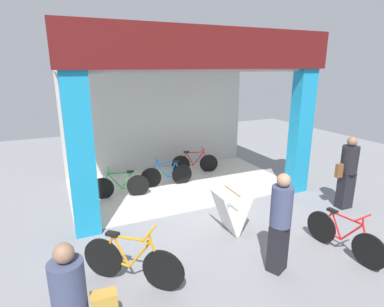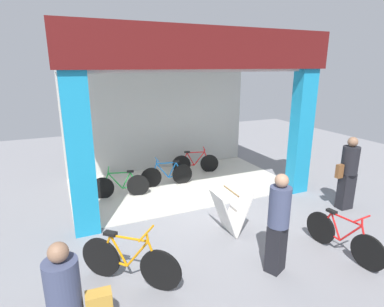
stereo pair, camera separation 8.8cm
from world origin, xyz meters
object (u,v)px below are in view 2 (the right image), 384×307
at_px(bicycle_parked_0, 129,261).
at_px(sandwich_board_sign, 230,212).
at_px(bicycle_parked_1, 343,237).
at_px(bicycle_inside_1, 195,163).
at_px(pedestrian_0, 278,222).
at_px(bicycle_inside_0, 167,175).
at_px(pedestrian_2, 348,172).
at_px(bicycle_inside_2, 121,186).

xyz_separation_m(bicycle_parked_0, sandwich_board_sign, (2.23, 0.70, 0.08)).
relative_size(bicycle_parked_0, bicycle_parked_1, 0.83).
relative_size(bicycle_inside_1, bicycle_parked_0, 1.08).
bearing_deg(pedestrian_0, bicycle_inside_0, 94.96).
distance_m(bicycle_inside_0, bicycle_inside_1, 1.41).
relative_size(bicycle_parked_0, pedestrian_2, 0.74).
distance_m(bicycle_parked_0, pedestrian_0, 2.44).
height_order(bicycle_inside_1, pedestrian_2, pedestrian_2).
relative_size(bicycle_inside_1, pedestrian_2, 0.80).
relative_size(bicycle_inside_1, bicycle_parked_1, 0.90).
xyz_separation_m(bicycle_parked_1, sandwich_board_sign, (-1.44, 1.50, 0.12)).
bearing_deg(bicycle_parked_1, sandwich_board_sign, 133.85).
distance_m(bicycle_inside_1, bicycle_inside_2, 2.76).
bearing_deg(bicycle_inside_1, pedestrian_2, -60.04).
bearing_deg(pedestrian_0, bicycle_parked_0, 163.56).
height_order(bicycle_inside_0, bicycle_parked_0, bicycle_parked_0).
bearing_deg(bicycle_inside_1, bicycle_parked_0, -125.50).
xyz_separation_m(bicycle_parked_1, pedestrian_0, (-1.39, 0.12, 0.54)).
height_order(bicycle_inside_1, bicycle_parked_0, bicycle_parked_0).
distance_m(bicycle_inside_2, pedestrian_2, 5.57).
distance_m(bicycle_inside_0, bicycle_inside_2, 1.39).
xyz_separation_m(bicycle_inside_1, bicycle_parked_0, (-3.12, -4.38, 0.05)).
height_order(bicycle_inside_1, bicycle_inside_2, same).
height_order(bicycle_inside_0, bicycle_parked_1, bicycle_parked_1).
xyz_separation_m(bicycle_parked_1, pedestrian_2, (1.64, 1.36, 0.58)).
relative_size(bicycle_inside_2, bicycle_parked_0, 1.12).
height_order(sandwich_board_sign, pedestrian_0, pedestrian_0).
bearing_deg(bicycle_parked_1, bicycle_inside_1, 96.07).
relative_size(bicycle_inside_0, bicycle_inside_1, 1.06).
distance_m(pedestrian_0, pedestrian_2, 3.28).
distance_m(bicycle_parked_1, pedestrian_0, 1.49).
distance_m(bicycle_parked_0, bicycle_parked_1, 3.76).
height_order(bicycle_parked_0, bicycle_parked_1, bicycle_parked_0).
distance_m(sandwich_board_sign, pedestrian_2, 3.12).
bearing_deg(bicycle_inside_2, sandwich_board_sign, -57.77).
relative_size(bicycle_inside_0, sandwich_board_sign, 1.61).
relative_size(bicycle_inside_2, sandwich_board_sign, 1.56).
relative_size(sandwich_board_sign, pedestrian_0, 0.54).
distance_m(bicycle_parked_1, pedestrian_2, 2.21).
bearing_deg(pedestrian_2, pedestrian_0, -157.69).
xyz_separation_m(sandwich_board_sign, pedestrian_0, (0.06, -1.38, 0.42)).
bearing_deg(bicycle_parked_0, pedestrian_2, 6.11).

